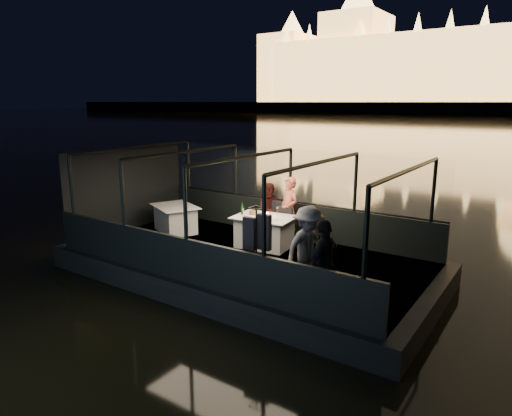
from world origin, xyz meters
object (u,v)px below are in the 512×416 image
Objects in this scene: person_woman_coral at (289,213)px; chair_port_right at (281,226)px; passenger_dark at (324,260)px; dining_table_aft at (175,218)px; coat_stand at (256,243)px; wine_bottle at (242,209)px; chair_port_left at (274,222)px; passenger_stripe at (308,246)px; dining_table_central at (264,232)px; person_man_maroon at (270,208)px.

chair_port_right is at bearing -72.90° from person_woman_coral.
chair_port_right is 3.66m from passenger_dark.
passenger_dark is at bearing -19.99° from dining_table_aft.
wine_bottle is at bearing 131.39° from coat_stand.
passenger_stripe reaches higher than chair_port_left.
dining_table_central is 1.03m from person_man_maroon.
person_man_maroon is at bearing 62.70° from passenger_stripe.
person_woman_coral is 0.66m from person_man_maroon.
dining_table_aft is 0.97× the size of person_man_maroon.
passenger_stripe is at bearing -28.18° from person_woman_coral.
passenger_dark is (5.44, -1.98, 0.47)m from dining_table_aft.
passenger_dark is at bearing 0.19° from coat_stand.
passenger_stripe is (0.81, 0.54, -0.05)m from coat_stand.
dining_table_central is 0.89× the size of coat_stand.
dining_table_aft is at bearing -136.73° from person_woman_coral.
person_man_maroon is (-0.65, 0.13, 0.00)m from person_woman_coral.
person_woman_coral is at bearing 86.43° from chair_port_right.
chair_port_left is at bearing -146.60° from person_woman_coral.
chair_port_right is 0.54× the size of person_woman_coral.
chair_port_left is at bearing 61.89° from passenger_stripe.
dining_table_aft is 4.59× the size of wine_bottle.
dining_table_central is at bearing -83.87° from person_woman_coral.
coat_stand is 1.15× the size of person_man_maroon.
chair_port_left is at bearing -132.61° from passenger_dark.
chair_port_right is 0.57× the size of passenger_dark.
dining_table_central is 0.88m from person_woman_coral.
person_man_maroon is 0.91× the size of passenger_dark.
coat_stand is 3.16m from person_woman_coral.
wine_bottle is at bearing -109.97° from chair_port_left.
person_woman_coral reaches higher than wine_bottle.
coat_stand reaches higher than dining_table_aft.
passenger_dark is 3.89m from wine_bottle.
chair_port_right is at bearing -133.97° from passenger_dark.
chair_port_right is 1.08m from wine_bottle.
passenger_stripe is at bearing -128.84° from passenger_dark.
dining_table_central is 4.84× the size of wine_bottle.
wine_bottle is (-0.80, -0.56, 0.47)m from chair_port_right.
person_man_maroon reaches higher than chair_port_left.
passenger_dark reaches higher than dining_table_aft.
wine_bottle is (-0.19, -1.00, 0.17)m from person_man_maroon.
chair_port_left is (2.61, 0.94, 0.06)m from dining_table_aft.
dining_table_aft is 2.24m from wine_bottle.
chair_port_right is 0.63× the size of person_man_maroon.
passenger_stripe is (4.85, -1.44, 0.47)m from dining_table_aft.
passenger_stripe is at bearing -16.59° from dining_table_aft.
coat_stand is at bearing -26.18° from dining_table_aft.
chair_port_left is 3.28m from coat_stand.
chair_port_left reaches higher than dining_table_aft.
chair_port_left is at bearing 149.80° from chair_port_right.
coat_stand reaches higher than wine_bottle.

